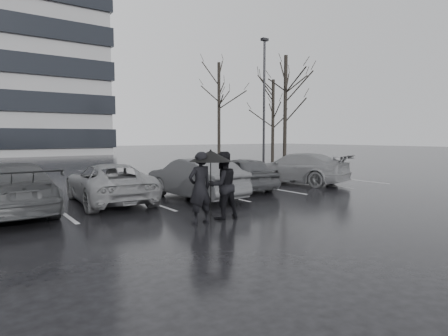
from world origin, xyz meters
name	(u,v)px	position (x,y,z in m)	size (l,w,h in m)	color
ground	(236,204)	(0.00, 0.00, 0.00)	(160.00, 160.00, 0.00)	black
car_main	(242,173)	(2.23, 2.56, 0.68)	(1.61, 4.00, 1.36)	black
car_west_a	(195,178)	(-0.55, 1.71, 0.72)	(1.53, 4.38, 1.44)	#2A292C
car_west_b	(109,183)	(-3.32, 2.67, 0.65)	(2.16, 4.69, 1.30)	#525255
car_west_c	(10,188)	(-6.24, 2.40, 0.73)	(2.06, 5.06, 1.47)	black
car_east	(296,168)	(5.54, 2.66, 0.72)	(2.01, 4.94, 1.43)	#525255
pedestrian_left	(200,188)	(-2.45, -1.73, 0.91)	(0.67, 0.44, 1.83)	black
pedestrian_right	(222,185)	(-1.66, -1.59, 0.90)	(0.88, 0.68, 1.81)	black
umbrella	(211,156)	(-2.12, -1.72, 1.71)	(1.11, 1.11, 1.88)	black
lamp_post	(264,111)	(8.92, 8.81, 3.88)	(0.46, 0.46, 8.48)	gray
stall_stripes	(178,196)	(-0.80, 2.50, 0.00)	(19.72, 5.00, 0.00)	#B4B4B7
tree_east	(285,112)	(12.00, 10.00, 4.00)	(0.26, 0.26, 8.00)	black
tree_ne	(273,121)	(14.50, 14.00, 3.50)	(0.26, 0.26, 7.00)	black
tree_north	(219,113)	(11.00, 17.00, 4.25)	(0.26, 0.26, 8.50)	black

